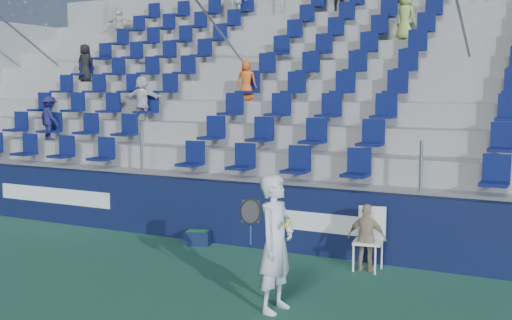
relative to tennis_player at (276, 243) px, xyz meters
The scene contains 7 objects.
ground 2.12m from the tennis_player, behind, with size 70.00×70.00×0.00m, color #296147.
sponsor_wall 3.61m from the tennis_player, 121.93° to the left, with size 24.00×0.32×1.20m.
grandstand 8.45m from the tennis_player, 103.18° to the left, with size 24.00×8.17×6.63m.
tennis_player is the anchor object (origin of this frame).
line_judge_chair 2.63m from the tennis_player, 78.88° to the left, with size 0.53×0.54×1.04m.
line_judge 2.48m from the tennis_player, 78.17° to the left, with size 0.66×0.27×1.12m, color tan.
ball_bin 4.04m from the tennis_player, 138.03° to the left, with size 0.57×0.46×0.28m.
Camera 1 is at (5.54, -7.47, 2.97)m, focal length 45.00 mm.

